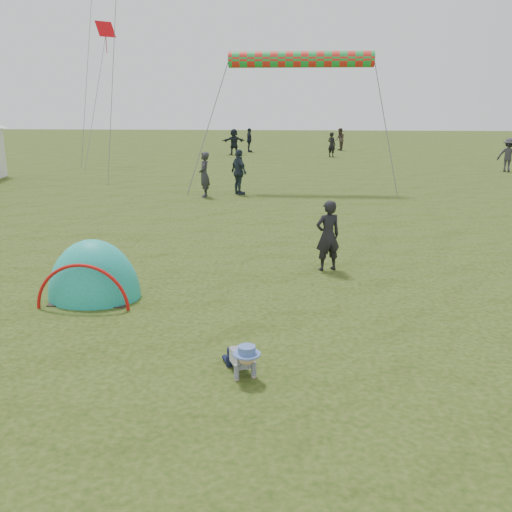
{
  "coord_description": "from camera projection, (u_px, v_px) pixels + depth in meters",
  "views": [
    {
      "loc": [
        1.47,
        -6.76,
        3.59
      ],
      "look_at": [
        0.76,
        2.76,
        1.0
      ],
      "focal_mm": 40.0,
      "sensor_mm": 36.0,
      "label": 1
    }
  ],
  "objects": [
    {
      "name": "crowd_person_7",
      "position": [
        340.0,
        139.0,
        43.31
      ],
      "size": [
        0.76,
        0.91,
        1.68
      ],
      "primitive_type": "imported",
      "rotation": [
        0.0,
        0.0,
        4.88
      ],
      "color": "#473931",
      "rests_on": "ground"
    },
    {
      "name": "standing_adult",
      "position": [
        328.0,
        236.0,
        12.38
      ],
      "size": [
        0.67,
        0.56,
        1.55
      ],
      "primitive_type": "imported",
      "rotation": [
        0.0,
        0.0,
        3.54
      ],
      "color": "black",
      "rests_on": "ground"
    },
    {
      "name": "popup_tent",
      "position": [
        95.0,
        297.0,
        10.82
      ],
      "size": [
        1.76,
        1.45,
        2.25
      ],
      "primitive_type": "ellipsoid",
      "rotation": [
        0.0,
        0.0,
        0.01
      ],
      "color": "#189769",
      "rests_on": "ground"
    },
    {
      "name": "crowd_person_2",
      "position": [
        249.0,
        140.0,
        42.05
      ],
      "size": [
        0.57,
        1.07,
        1.73
      ],
      "primitive_type": "imported",
      "rotation": [
        0.0,
        0.0,
        1.72
      ],
      "color": "#1B212D",
      "rests_on": "ground"
    },
    {
      "name": "crawling_toddler",
      "position": [
        242.0,
        357.0,
        7.68
      ],
      "size": [
        0.7,
        0.8,
        0.51
      ],
      "primitive_type": null,
      "rotation": [
        0.0,
        0.0,
        0.42
      ],
      "color": "black",
      "rests_on": "ground"
    },
    {
      "name": "ground",
      "position": [
        184.0,
        382.0,
        7.55
      ],
      "size": [
        140.0,
        140.0,
        0.0
      ],
      "primitive_type": "plane",
      "color": "#1D360B"
    },
    {
      "name": "crowd_person_8",
      "position": [
        239.0,
        172.0,
        22.62
      ],
      "size": [
        0.96,
        1.11,
        1.79
      ],
      "primitive_type": "imported",
      "rotation": [
        0.0,
        0.0,
        2.19
      ],
      "color": "#273341",
      "rests_on": "ground"
    },
    {
      "name": "crowd_person_6",
      "position": [
        204.0,
        175.0,
        22.05
      ],
      "size": [
        0.49,
        0.68,
        1.74
      ],
      "primitive_type": "imported",
      "rotation": [
        0.0,
        0.0,
        4.83
      ],
      "color": "#2C2C32",
      "rests_on": "ground"
    },
    {
      "name": "crowd_person_5",
      "position": [
        234.0,
        142.0,
        39.72
      ],
      "size": [
        1.74,
        1.13,
        1.8
      ],
      "primitive_type": "imported",
      "rotation": [
        0.0,
        0.0,
        3.53
      ],
      "color": "#1F262F",
      "rests_on": "ground"
    },
    {
      "name": "crowd_person_9",
      "position": [
        508.0,
        155.0,
        30.1
      ],
      "size": [
        1.31,
        1.16,
        1.75
      ],
      "primitive_type": "imported",
      "rotation": [
        0.0,
        0.0,
        2.58
      ],
      "color": "#302F37",
      "rests_on": "ground"
    },
    {
      "name": "diamond_kite_0",
      "position": [
        105.0,
        29.0,
        33.44
      ],
      "size": [
        1.13,
        1.13,
        0.92
      ],
      "primitive_type": "plane",
      "rotation": [
        1.05,
        0.0,
        0.79
      ],
      "color": "#C1060B"
    },
    {
      "name": "rainbow_tube_kite",
      "position": [
        301.0,
        59.0,
        23.02
      ],
      "size": [
        5.87,
        0.64,
        0.64
      ],
      "primitive_type": "cylinder",
      "rotation": [
        0.0,
        1.57,
        0.0
      ],
      "color": "red"
    },
    {
      "name": "crowd_person_12",
      "position": [
        332.0,
        145.0,
        38.25
      ],
      "size": [
        0.71,
        0.68,
        1.63
      ],
      "primitive_type": "imported",
      "rotation": [
        0.0,
        0.0,
        2.44
      ],
      "color": "black",
      "rests_on": "ground"
    }
  ]
}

